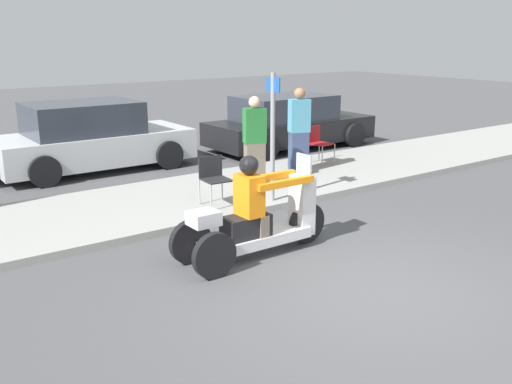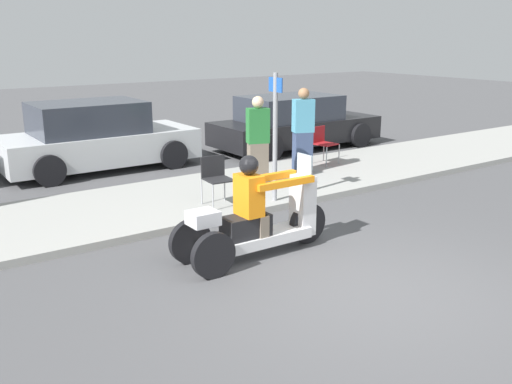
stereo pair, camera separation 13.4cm
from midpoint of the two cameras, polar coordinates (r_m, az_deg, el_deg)
ground_plane at (r=6.95m, az=11.49°, el=-9.74°), size 60.00×60.00×0.00m
sidewalk_strip at (r=10.38m, az=-7.35°, el=-0.68°), size 28.00×2.80×0.12m
motorcycle_trike at (r=7.67m, az=-0.52°, el=-2.88°), size 2.35×0.70×1.42m
spectator_far_back at (r=11.92m, az=3.99°, el=6.00°), size 0.48×0.38×1.76m
spectator_mid_group at (r=10.82m, az=-0.50°, el=4.92°), size 0.46×0.36×1.70m
folding_chair_set_back at (r=9.66m, az=-4.64°, el=1.65°), size 0.50×0.50×0.82m
folding_chair_curbside at (r=12.89m, az=5.88°, el=5.12°), size 0.53×0.53×0.82m
parked_car_lot_center at (r=13.16m, az=-16.50°, el=5.17°), size 4.21×2.04×1.51m
parked_car_lot_far at (r=15.18m, az=3.03°, el=6.90°), size 4.55×1.99×1.39m
street_sign at (r=9.72m, az=1.28°, el=5.96°), size 0.08×0.36×2.20m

